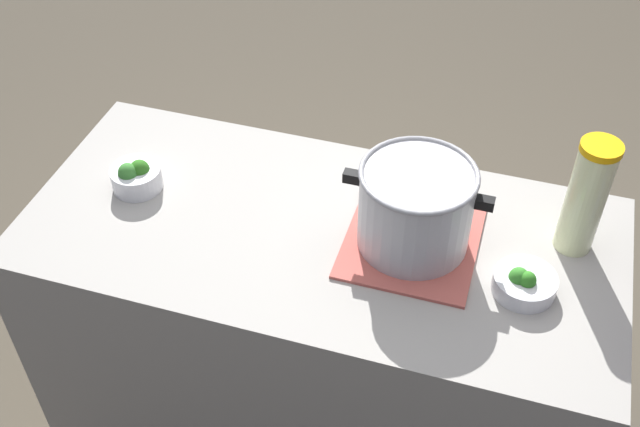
# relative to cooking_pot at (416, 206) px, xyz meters

# --- Properties ---
(counter_slab) EXTENTS (1.36, 0.63, 0.91)m
(counter_slab) POSITION_rel_cooking_pot_xyz_m (-0.21, -0.02, -0.56)
(counter_slab) COLOR #A19C95
(counter_slab) RESTS_ON ground_plane
(dish_cloth) EXTENTS (0.29, 0.31, 0.01)m
(dish_cloth) POSITION_rel_cooking_pot_xyz_m (0.00, 0.00, -0.11)
(dish_cloth) COLOR #BE594F
(dish_cloth) RESTS_ON counter_slab
(cooking_pot) EXTENTS (0.32, 0.25, 0.20)m
(cooking_pot) POSITION_rel_cooking_pot_xyz_m (0.00, 0.00, 0.00)
(cooking_pot) COLOR #B7B7BC
(cooking_pot) RESTS_ON dish_cloth
(lemonade_pitcher) EXTENTS (0.09, 0.09, 0.28)m
(lemonade_pitcher) POSITION_rel_cooking_pot_xyz_m (0.34, 0.10, 0.03)
(lemonade_pitcher) COLOR beige
(lemonade_pitcher) RESTS_ON counter_slab
(broccoli_bowl_front) EXTENTS (0.12, 0.12, 0.08)m
(broccoli_bowl_front) POSITION_rel_cooking_pot_xyz_m (-0.66, -0.01, -0.08)
(broccoli_bowl_front) COLOR silver
(broccoli_bowl_front) RESTS_ON counter_slab
(broccoli_bowl_center) EXTENTS (0.13, 0.13, 0.07)m
(broccoli_bowl_center) POSITION_rel_cooking_pot_xyz_m (0.25, -0.07, -0.09)
(broccoli_bowl_center) COLOR silver
(broccoli_bowl_center) RESTS_ON counter_slab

